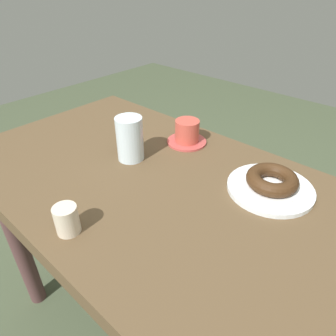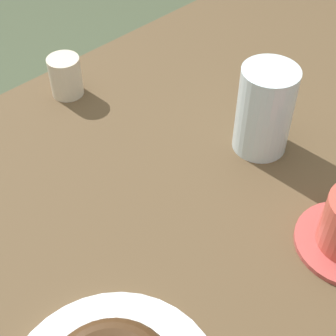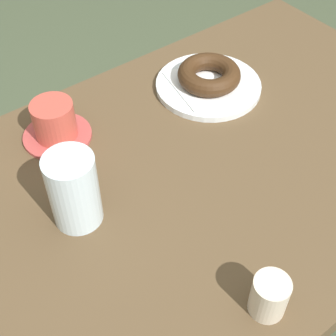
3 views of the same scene
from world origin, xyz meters
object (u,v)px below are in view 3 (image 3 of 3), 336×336
object	(u,v)px
donut_chocolate_ring	(209,75)
water_glass	(74,190)
plate_chocolate_ring	(208,86)
coffee_cup	(55,123)
sugar_jar	(269,296)

from	to	relation	value
donut_chocolate_ring	water_glass	world-z (taller)	water_glass
plate_chocolate_ring	water_glass	size ratio (longest dim) A/B	1.67
plate_chocolate_ring	donut_chocolate_ring	bearing A→B (deg)	-90.00
donut_chocolate_ring	coffee_cup	world-z (taller)	coffee_cup
donut_chocolate_ring	coffee_cup	size ratio (longest dim) A/B	1.01
water_glass	coffee_cup	world-z (taller)	water_glass
donut_chocolate_ring	water_glass	size ratio (longest dim) A/B	0.99
plate_chocolate_ring	coffee_cup	distance (m)	0.32
water_glass	coffee_cup	bearing A→B (deg)	-108.42
water_glass	coffee_cup	size ratio (longest dim) A/B	1.02
water_glass	plate_chocolate_ring	bearing A→B (deg)	-161.25
plate_chocolate_ring	donut_chocolate_ring	world-z (taller)	donut_chocolate_ring
plate_chocolate_ring	donut_chocolate_ring	distance (m)	0.03
plate_chocolate_ring	sugar_jar	distance (m)	0.49
plate_chocolate_ring	donut_chocolate_ring	xyz separation A→B (m)	(0.00, -0.00, 0.03)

